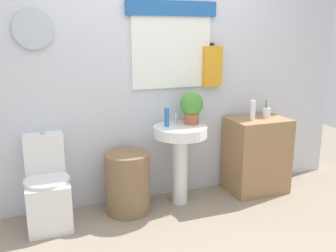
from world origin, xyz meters
The scene contains 11 objects.
ground_plane centered at (0.00, 0.00, 0.00)m, with size 8.00×8.00×0.00m, color gray.
back_wall centered at (0.00, 1.15, 1.31)m, with size 4.40×0.18×2.60m.
toilet centered at (-1.02, 0.88, 0.31)m, with size 0.38×0.51×0.81m.
laundry_hamper centered at (-0.30, 0.85, 0.29)m, with size 0.42×0.42×0.58m, color #846647.
pedestal_sink centered at (0.22, 0.85, 0.59)m, with size 0.52×0.52×0.79m.
faucet centered at (0.22, 0.97, 0.84)m, with size 0.03×0.03×0.10m, color silver.
wooden_cabinet centered at (1.10, 0.85, 0.40)m, with size 0.60×0.44×0.79m, color #9E754C.
soap_bottle centered at (0.10, 0.90, 0.88)m, with size 0.05×0.05×0.18m, color #2D6BB7.
potted_plant centered at (0.36, 0.91, 0.96)m, with size 0.23×0.23×0.31m.
lotion_bottle centered at (1.00, 0.81, 0.89)m, with size 0.05×0.05×0.20m, color white.
toothbrush_cup centered at (1.21, 0.87, 0.85)m, with size 0.08×0.08×0.19m.
Camera 1 is at (-1.08, -2.31, 1.64)m, focal length 39.49 mm.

